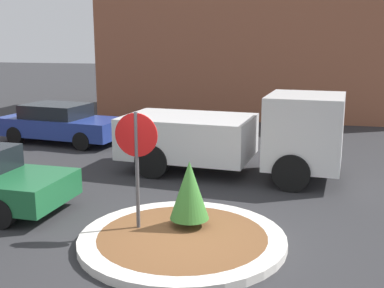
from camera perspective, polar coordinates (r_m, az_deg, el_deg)
name	(u,v)px	position (r m, az deg, el deg)	size (l,w,h in m)	color
ground_plane	(182,243)	(8.87, -1.15, -11.67)	(120.00, 120.00, 0.00)	#2D2D30
traffic_island	(182,239)	(8.84, -1.15, -11.21)	(3.74, 3.74, 0.15)	silver
stop_sign	(137,150)	(8.76, -6.59, -0.71)	(0.80, 0.07, 2.34)	#4C4C51
island_shrub	(189,190)	(8.99, -0.30, -5.47)	(0.74, 0.74, 1.26)	brown
utility_truck	(238,135)	(12.96, 5.52, 1.12)	(6.02, 2.80, 2.23)	silver
storefront_building	(260,36)	(24.28, 8.05, 12.60)	(14.74, 6.07, 7.53)	#93563D
parked_sedan_blue	(61,123)	(17.66, -15.29, 2.41)	(4.59, 2.38, 1.37)	navy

